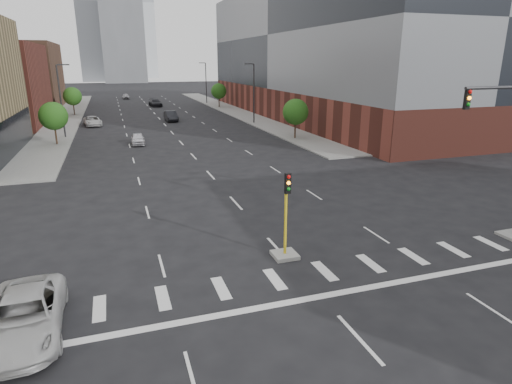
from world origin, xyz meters
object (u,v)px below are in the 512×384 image
car_mid_right (171,116)px  car_deep_right (155,103)px  car_distant (126,96)px  parked_minivan (25,316)px  median_traffic_signal (285,239)px  car_far_left (92,121)px  car_near_left (138,139)px

car_mid_right → car_deep_right: size_ratio=0.92×
car_distant → parked_minivan: (-7.37, -102.53, 0.07)m
median_traffic_signal → car_mid_right: 53.04m
car_mid_right → car_distant: 46.84m
car_mid_right → car_far_left: bearing=-173.9°
car_near_left → car_distant: bearing=91.2°
car_near_left → car_far_left: bearing=109.5°
parked_minivan → car_distant: bearing=84.3°
median_traffic_signal → car_mid_right: bearing=88.4°
car_mid_right → car_distant: size_ratio=1.22×
car_near_left → car_distant: car_distant is taller
car_deep_right → parked_minivan: size_ratio=0.98×
car_near_left → parked_minivan: size_ratio=0.72×
car_far_left → car_distant: 48.67m
car_far_left → parked_minivan: size_ratio=0.94×
car_near_left → parked_minivan: parked_minivan is taller
median_traffic_signal → car_mid_right: size_ratio=0.89×
car_far_left → parked_minivan: 54.32m
car_mid_right → car_deep_right: 24.67m
car_mid_right → car_distant: car_mid_right is taller
car_far_left → car_deep_right: 28.95m
median_traffic_signal → car_deep_right: size_ratio=0.82×
car_mid_right → car_deep_right: (0.00, 24.67, -0.03)m
car_deep_right → car_near_left: bearing=-104.3°
parked_minivan → car_far_left: bearing=87.6°
car_distant → parked_minivan: parked_minivan is taller
car_deep_right → car_mid_right: bearing=-96.0°
car_near_left → parked_minivan: (-6.23, -36.61, 0.09)m
car_near_left → car_deep_right: 44.53m
car_distant → car_mid_right: bearing=-86.9°
median_traffic_signal → parked_minivan: bearing=-165.2°
parked_minivan → car_near_left: bearing=78.7°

